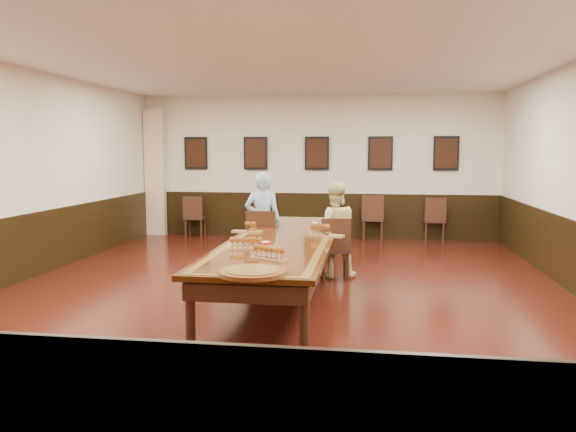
% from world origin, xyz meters
% --- Properties ---
extents(floor, '(8.00, 10.00, 0.02)m').
position_xyz_m(floor, '(0.00, 0.00, -0.01)').
color(floor, black).
rests_on(floor, ground).
extents(ceiling, '(8.00, 10.00, 0.02)m').
position_xyz_m(ceiling, '(0.00, 0.00, 3.21)').
color(ceiling, white).
rests_on(ceiling, floor).
extents(wall_back, '(8.00, 0.02, 3.20)m').
position_xyz_m(wall_back, '(0.00, 5.01, 1.60)').
color(wall_back, beige).
rests_on(wall_back, floor).
extents(wall_front, '(8.00, 0.02, 3.20)m').
position_xyz_m(wall_front, '(0.00, -5.01, 1.60)').
color(wall_front, beige).
rests_on(wall_front, floor).
extents(wall_left, '(0.02, 10.00, 3.20)m').
position_xyz_m(wall_left, '(-4.01, 0.00, 1.60)').
color(wall_left, beige).
rests_on(wall_left, floor).
extents(chair_man, '(0.51, 0.55, 1.01)m').
position_xyz_m(chair_man, '(-0.53, 1.23, 0.50)').
color(chair_man, black).
rests_on(chair_man, floor).
extents(chair_woman, '(0.52, 0.55, 0.95)m').
position_xyz_m(chair_woman, '(0.66, 0.91, 0.47)').
color(chair_woman, black).
rests_on(chair_woman, floor).
extents(spare_chair_a, '(0.46, 0.50, 0.93)m').
position_xyz_m(spare_chair_a, '(-2.75, 4.63, 0.47)').
color(spare_chair_a, black).
rests_on(spare_chair_a, floor).
extents(spare_chair_b, '(0.45, 0.49, 0.86)m').
position_xyz_m(spare_chair_b, '(-1.16, 4.78, 0.43)').
color(spare_chair_b, black).
rests_on(spare_chair_b, floor).
extents(spare_chair_c, '(0.50, 0.54, 1.00)m').
position_xyz_m(spare_chair_c, '(1.27, 4.74, 0.50)').
color(spare_chair_c, black).
rests_on(spare_chair_c, floor).
extents(spare_chair_d, '(0.46, 0.50, 0.95)m').
position_xyz_m(spare_chair_d, '(2.57, 4.81, 0.47)').
color(spare_chair_d, black).
rests_on(spare_chair_d, floor).
extents(person_man, '(0.62, 0.44, 1.61)m').
position_xyz_m(person_man, '(-0.54, 1.33, 0.81)').
color(person_man, '#5196CB').
rests_on(person_man, floor).
extents(person_woman, '(0.82, 0.69, 1.48)m').
position_xyz_m(person_woman, '(0.65, 1.01, 0.74)').
color(person_woman, '#F5E999').
rests_on(person_woman, floor).
extents(pink_phone, '(0.12, 0.15, 0.01)m').
position_xyz_m(pink_phone, '(0.60, 0.34, 0.76)').
color(pink_phone, '#E34B92').
rests_on(pink_phone, conference_table).
extents(curtain, '(0.45, 0.18, 2.90)m').
position_xyz_m(curtain, '(-3.75, 4.82, 1.45)').
color(curtain, beige).
rests_on(curtain, floor).
extents(wainscoting, '(8.00, 10.00, 1.00)m').
position_xyz_m(wainscoting, '(0.00, 0.00, 0.50)').
color(wainscoting, black).
rests_on(wainscoting, floor).
extents(conference_table, '(1.40, 5.00, 0.76)m').
position_xyz_m(conference_table, '(0.00, 0.00, 0.61)').
color(conference_table, black).
rests_on(conference_table, floor).
extents(posters, '(6.14, 0.04, 0.74)m').
position_xyz_m(posters, '(0.00, 4.94, 1.90)').
color(posters, black).
rests_on(posters, wall_back).
extents(flight_a, '(0.45, 0.14, 0.17)m').
position_xyz_m(flight_a, '(-0.58, 0.43, 0.83)').
color(flight_a, olive).
rests_on(flight_a, conference_table).
extents(flight_b, '(0.51, 0.27, 0.18)m').
position_xyz_m(flight_b, '(0.55, 0.21, 0.84)').
color(flight_b, olive).
rests_on(flight_b, conference_table).
extents(flight_c, '(0.44, 0.20, 0.16)m').
position_xyz_m(flight_c, '(-0.31, -0.97, 0.82)').
color(flight_c, olive).
rests_on(flight_c, conference_table).
extents(flight_d, '(0.46, 0.33, 0.17)m').
position_xyz_m(flight_d, '(0.09, -1.60, 0.83)').
color(flight_d, olive).
rests_on(flight_d, conference_table).
extents(red_plate_grp, '(0.20, 0.20, 0.03)m').
position_xyz_m(red_plate_grp, '(-0.15, -0.49, 0.76)').
color(red_plate_grp, red).
rests_on(red_plate_grp, conference_table).
extents(carved_platter, '(0.67, 0.67, 0.05)m').
position_xyz_m(carved_platter, '(0.06, -2.34, 0.78)').
color(carved_platter, '#592B11').
rests_on(carved_platter, conference_table).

